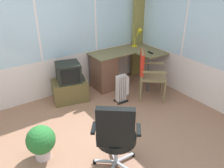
% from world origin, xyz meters
% --- Properties ---
extents(ground, '(5.69, 4.82, 0.06)m').
position_xyz_m(ground, '(0.00, 0.00, -0.03)').
color(ground, '#986A52').
extents(north_window_panel, '(4.69, 0.07, 2.76)m').
position_xyz_m(north_window_panel, '(-0.00, 1.94, 1.38)').
color(north_window_panel, silver).
rests_on(north_window_panel, ground).
extents(east_window_panel, '(0.07, 3.82, 2.76)m').
position_xyz_m(east_window_panel, '(2.37, 0.00, 1.37)').
color(east_window_panel, silver).
rests_on(east_window_panel, ground).
extents(curtain_corner, '(0.34, 0.07, 2.66)m').
position_xyz_m(curtain_corner, '(2.24, 1.81, 1.33)').
color(curtain_corner, olive).
rests_on(curtain_corner, ground).
extents(desk, '(1.41, 0.97, 0.75)m').
position_xyz_m(desk, '(1.23, 1.59, 0.41)').
color(desk, brown).
rests_on(desk, ground).
extents(desk_lamp, '(0.23, 0.20, 0.41)m').
position_xyz_m(desk_lamp, '(2.10, 1.63, 1.02)').
color(desk_lamp, yellow).
rests_on(desk_lamp, desk).
extents(tv_remote, '(0.07, 0.16, 0.02)m').
position_xyz_m(tv_remote, '(2.00, 1.14, 0.76)').
color(tv_remote, black).
rests_on(tv_remote, desk).
extents(wooden_armchair, '(0.68, 0.68, 0.95)m').
position_xyz_m(wooden_armchair, '(1.61, 0.82, 0.60)').
color(wooden_armchair, olive).
rests_on(wooden_armchair, ground).
extents(office_chair, '(0.61, 0.60, 0.99)m').
position_xyz_m(office_chair, '(0.04, -0.38, 0.55)').
color(office_chair, '#B7B7BF').
rests_on(office_chair, ground).
extents(tv_on_stand, '(0.73, 0.58, 0.76)m').
position_xyz_m(tv_on_stand, '(0.34, 1.55, 0.34)').
color(tv_on_stand, brown).
rests_on(tv_on_stand, ground).
extents(space_heater, '(0.27, 0.18, 0.55)m').
position_xyz_m(space_heater, '(1.13, 0.93, 0.28)').
color(space_heater, silver).
rests_on(space_heater, ground).
extents(potted_plant, '(0.38, 0.38, 0.49)m').
position_xyz_m(potted_plant, '(-0.64, 0.35, 0.28)').
color(potted_plant, silver).
rests_on(potted_plant, ground).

